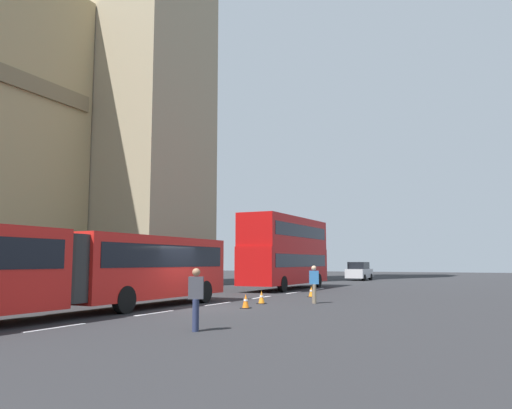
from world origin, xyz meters
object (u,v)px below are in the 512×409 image
double_decker_bus (286,250)px  traffic_cone_middle (262,297)px  articulated_bus (55,265)px  pedestrian_by_kerb (314,283)px  sedan_lead (359,271)px  pedestrian_near_cones (196,297)px  traffic_cone_east (311,292)px  traffic_cone_west (246,301)px

double_decker_bus → traffic_cone_middle: double_decker_bus is taller
articulated_bus → pedestrian_by_kerb: size_ratio=10.99×
traffic_cone_middle → sedan_lead: bearing=6.4°
sedan_lead → pedestrian_near_cones: 40.24m
articulated_bus → sedan_lead: size_ratio=4.22×
sedan_lead → traffic_cone_middle: 31.04m
articulated_bus → sedan_lead: 39.24m
traffic_cone_east → pedestrian_near_cones: (-14.14, -1.73, 0.63)m
articulated_bus → traffic_cone_west: 7.44m
articulated_bus → pedestrian_by_kerb: articulated_bus is taller
sedan_lead → traffic_cone_east: (-25.70, -3.96, -0.63)m
pedestrian_by_kerb → traffic_cone_middle: bearing=120.5°
double_decker_bus → traffic_cone_west: 15.09m
double_decker_bus → pedestrian_by_kerb: 12.33m
traffic_cone_middle → pedestrian_near_cones: 9.29m
double_decker_bus → pedestrian_by_kerb: size_ratio=6.22×
traffic_cone_east → pedestrian_by_kerb: bearing=-158.7°
traffic_cone_east → double_decker_bus: bearing=31.9°
sedan_lead → articulated_bus: bearing=179.6°
articulated_bus → traffic_cone_east: size_ratio=32.02×
articulated_bus → traffic_cone_middle: (8.38, -3.71, -1.46)m
articulated_bus → traffic_cone_east: articulated_bus is taller
traffic_cone_middle → pedestrian_by_kerb: 2.47m
double_decker_bus → traffic_cone_middle: (-11.96, -3.72, -2.43)m
traffic_cone_middle → traffic_cone_west: bearing=-170.4°
traffic_cone_middle → traffic_cone_east: (5.14, -0.52, 0.00)m
sedan_lead → pedestrian_near_cones: sedan_lead is taller
double_decker_bus → pedestrian_by_kerb: bearing=-151.7°
double_decker_bus → traffic_cone_east: size_ratio=18.12×
traffic_cone_west → pedestrian_near_cones: pedestrian_near_cones is taller
articulated_bus → traffic_cone_middle: size_ratio=32.02×
double_decker_bus → traffic_cone_east: 8.38m
traffic_cone_west → pedestrian_by_kerb: (3.57, -1.66, 0.63)m
articulated_bus → pedestrian_near_cones: 6.05m
sedan_lead → pedestrian_by_kerb: size_ratio=2.60×
traffic_cone_west → pedestrian_by_kerb: size_ratio=0.34×
traffic_cone_west → pedestrian_by_kerb: bearing=-25.0°
articulated_bus → pedestrian_by_kerb: bearing=-31.0°
double_decker_bus → traffic_cone_middle: bearing=-162.7°
double_decker_bus → sedan_lead: size_ratio=2.39×
traffic_cone_middle → articulated_bus: bearing=156.1°
sedan_lead → traffic_cone_east: size_ratio=7.59×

